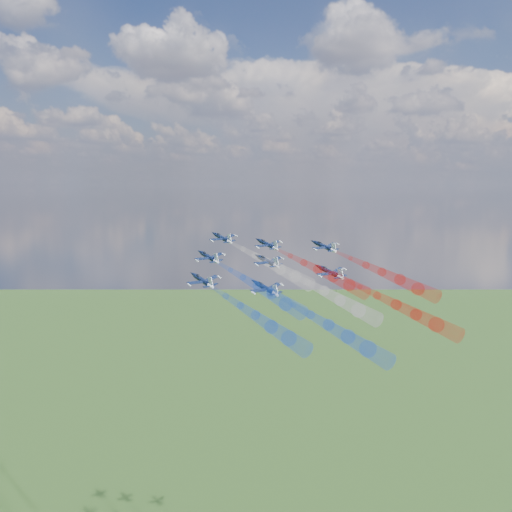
% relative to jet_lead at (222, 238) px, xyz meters
% --- Properties ---
extents(jet_lead, '(16.81, 15.92, 7.58)m').
position_rel_jet_lead_xyz_m(jet_lead, '(0.00, 0.00, 0.00)').
color(jet_lead, black).
extents(trail_lead, '(36.50, 24.49, 13.61)m').
position_rel_jet_lead_xyz_m(trail_lead, '(21.66, -12.78, -5.70)').
color(trail_lead, white).
extents(jet_inner_left, '(16.81, 15.92, 7.58)m').
position_rel_jet_lead_xyz_m(jet_inner_left, '(2.86, -15.98, -4.61)').
color(jet_inner_left, black).
extents(trail_inner_left, '(36.50, 24.49, 13.61)m').
position_rel_jet_lead_xyz_m(trail_inner_left, '(24.52, -28.76, -10.31)').
color(trail_inner_left, blue).
extents(jet_inner_right, '(16.81, 15.92, 7.58)m').
position_rel_jet_lead_xyz_m(jet_inner_right, '(15.32, 3.51, -1.95)').
color(jet_inner_right, black).
extents(trail_inner_right, '(36.50, 24.49, 13.61)m').
position_rel_jet_lead_xyz_m(trail_inner_right, '(36.98, -9.27, -7.65)').
color(trail_inner_right, red).
extents(jet_outer_left, '(16.81, 15.92, 7.58)m').
position_rel_jet_lead_xyz_m(jet_outer_left, '(9.16, -32.49, -9.17)').
color(jet_outer_left, black).
extents(trail_outer_left, '(36.50, 24.49, 13.61)m').
position_rel_jet_lead_xyz_m(trail_outer_left, '(30.82, -45.27, -14.87)').
color(trail_outer_left, blue).
extents(jet_center_third, '(16.81, 15.92, 7.58)m').
position_rel_jet_lead_xyz_m(jet_center_third, '(21.79, -13.17, -5.33)').
color(jet_center_third, black).
extents(trail_center_third, '(36.50, 24.49, 13.61)m').
position_rel_jet_lead_xyz_m(trail_center_third, '(43.45, -25.95, -11.03)').
color(trail_center_third, white).
extents(jet_outer_right, '(16.81, 15.92, 7.58)m').
position_rel_jet_lead_xyz_m(jet_outer_right, '(34.19, 7.52, -2.29)').
color(jet_outer_right, black).
extents(trail_outer_right, '(36.50, 24.49, 13.61)m').
position_rel_jet_lead_xyz_m(trail_outer_right, '(55.85, -5.26, -7.98)').
color(trail_outer_right, red).
extents(jet_rear_left, '(16.81, 15.92, 7.58)m').
position_rel_jet_lead_xyz_m(jet_rear_left, '(27.52, -29.50, -10.69)').
color(jet_rear_left, black).
extents(trail_rear_left, '(36.50, 24.49, 13.61)m').
position_rel_jet_lead_xyz_m(trail_rear_left, '(49.17, -42.28, -16.39)').
color(trail_rear_left, blue).
extents(jet_rear_right, '(16.81, 15.92, 7.58)m').
position_rel_jet_lead_xyz_m(jet_rear_right, '(41.12, -10.79, -7.98)').
color(jet_rear_right, black).
extents(trail_rear_right, '(36.50, 24.49, 13.61)m').
position_rel_jet_lead_xyz_m(trail_rear_right, '(62.78, -23.57, -13.68)').
color(trail_rear_right, red).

